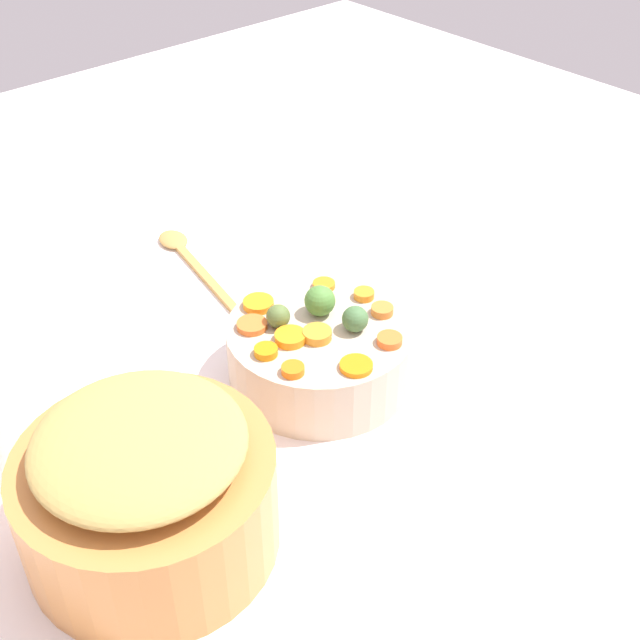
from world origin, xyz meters
The scene contains 19 objects.
tabletop centered at (0.00, 0.00, 0.01)m, with size 2.40×2.40×0.02m, color white.
serving_bowl_carrots centered at (0.02, -0.05, 0.06)m, with size 0.23×0.23×0.08m, color #C1B098.
metal_pot centered at (-0.06, 0.25, 0.08)m, with size 0.26×0.26×0.12m, color #C87E3F.
stuffing_mound centered at (-0.06, 0.25, 0.16)m, with size 0.21×0.21×0.04m, color tan.
carrot_slice_0 centered at (-0.02, 0.03, 0.11)m, with size 0.03×0.03×0.01m, color orange.
carrot_slice_1 centered at (0.08, 0.01, 0.11)m, with size 0.04×0.04×0.01m, color orange.
carrot_slice_2 centered at (0.03, -0.01, 0.11)m, with size 0.04×0.04×0.01m, color orange.
carrot_slice_3 centered at (0.03, 0.03, 0.11)m, with size 0.03×0.03×0.01m, color orange.
carrot_slice_4 centered at (0.11, -0.02, 0.11)m, with size 0.04×0.04×0.01m, color orange.
carrot_slice_5 centered at (0.01, -0.03, 0.11)m, with size 0.04×0.04×0.01m, color orange.
carrot_slice_6 centered at (-0.06, -0.03, 0.11)m, with size 0.04×0.04×0.01m, color orange.
carrot_slice_7 centered at (0.08, -0.11, 0.11)m, with size 0.03×0.03×0.01m, color orange.
carrot_slice_8 centered at (0.03, -0.14, 0.11)m, with size 0.03×0.03×0.01m, color orange.
carrot_slice_9 centered at (-0.01, -0.13, 0.11)m, with size 0.03×0.03×0.01m, color orange.
carrot_slice_10 centered at (-0.06, -0.09, 0.11)m, with size 0.03×0.03×0.01m, color orange.
brussels_sprout_0 centered at (0.06, -0.01, 0.12)m, with size 0.03×0.03×0.03m, color #566E35.
brussels_sprout_1 centered at (0.04, -0.07, 0.12)m, with size 0.04×0.04×0.04m, color #4D8337.
brussels_sprout_2 centered at (-0.01, -0.08, 0.12)m, with size 0.03×0.03×0.03m, color #446E3E.
wooden_spoon centered at (0.36, -0.08, 0.03)m, with size 0.29×0.08×0.01m.
Camera 1 is at (-0.59, 0.49, 0.73)m, focal length 47.05 mm.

